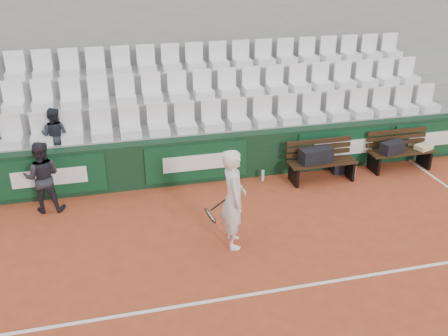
% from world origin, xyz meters
% --- Properties ---
extents(ground, '(80.00, 80.00, 0.00)m').
position_xyz_m(ground, '(0.00, 0.00, 0.00)').
color(ground, '#A84426').
rests_on(ground, ground).
extents(court_baseline, '(18.00, 0.06, 0.01)m').
position_xyz_m(court_baseline, '(0.00, 0.00, 0.00)').
color(court_baseline, white).
rests_on(court_baseline, ground).
extents(back_barrier, '(18.00, 0.34, 1.00)m').
position_xyz_m(back_barrier, '(0.07, 3.99, 0.50)').
color(back_barrier, '#10311B').
rests_on(back_barrier, ground).
extents(grandstand_tier_front, '(18.00, 0.95, 1.00)m').
position_xyz_m(grandstand_tier_front, '(0.00, 4.62, 0.50)').
color(grandstand_tier_front, gray).
rests_on(grandstand_tier_front, ground).
extents(grandstand_tier_mid, '(18.00, 0.95, 1.45)m').
position_xyz_m(grandstand_tier_mid, '(0.00, 5.58, 0.72)').
color(grandstand_tier_mid, gray).
rests_on(grandstand_tier_mid, ground).
extents(grandstand_tier_back, '(18.00, 0.95, 1.90)m').
position_xyz_m(grandstand_tier_back, '(0.00, 6.53, 0.95)').
color(grandstand_tier_back, '#959593').
rests_on(grandstand_tier_back, ground).
extents(grandstand_rear_wall, '(18.00, 0.30, 4.40)m').
position_xyz_m(grandstand_rear_wall, '(0.00, 7.15, 2.20)').
color(grandstand_rear_wall, gray).
rests_on(grandstand_rear_wall, ground).
extents(seat_row_front, '(11.90, 0.44, 0.63)m').
position_xyz_m(seat_row_front, '(0.00, 4.45, 1.31)').
color(seat_row_front, white).
rests_on(seat_row_front, grandstand_tier_front).
extents(seat_row_mid, '(11.90, 0.44, 0.63)m').
position_xyz_m(seat_row_mid, '(0.00, 5.40, 1.77)').
color(seat_row_mid, white).
rests_on(seat_row_mid, grandstand_tier_mid).
extents(seat_row_back, '(11.90, 0.44, 0.63)m').
position_xyz_m(seat_row_back, '(0.00, 6.35, 2.21)').
color(seat_row_back, white).
rests_on(seat_row_back, grandstand_tier_back).
extents(bench_left, '(1.50, 0.56, 0.45)m').
position_xyz_m(bench_left, '(2.49, 3.36, 0.23)').
color(bench_left, black).
rests_on(bench_left, ground).
extents(bench_right, '(1.50, 0.56, 0.45)m').
position_xyz_m(bench_right, '(4.47, 3.48, 0.23)').
color(bench_right, '#311D0E').
rests_on(bench_right, ground).
extents(sports_bag_left, '(0.76, 0.41, 0.31)m').
position_xyz_m(sports_bag_left, '(2.34, 3.38, 0.60)').
color(sports_bag_left, black).
rests_on(sports_bag_left, bench_left).
extents(sports_bag_right, '(0.62, 0.43, 0.26)m').
position_xyz_m(sports_bag_right, '(4.20, 3.43, 0.58)').
color(sports_bag_right, black).
rests_on(sports_bag_right, bench_right).
extents(towel, '(0.44, 0.37, 0.10)m').
position_xyz_m(towel, '(5.03, 3.45, 0.50)').
color(towel, '#D2CA88').
rests_on(towel, bench_right).
extents(sports_bag_ground, '(0.53, 0.36, 0.30)m').
position_xyz_m(sports_bag_ground, '(3.14, 3.62, 0.15)').
color(sports_bag_ground, black).
rests_on(sports_bag_ground, ground).
extents(water_bottle_near, '(0.07, 0.07, 0.25)m').
position_xyz_m(water_bottle_near, '(1.23, 3.64, 0.12)').
color(water_bottle_near, silver).
rests_on(water_bottle_near, ground).
extents(water_bottle_far, '(0.07, 0.07, 0.26)m').
position_xyz_m(water_bottle_far, '(3.26, 3.33, 0.13)').
color(water_bottle_far, silver).
rests_on(water_bottle_far, ground).
extents(tennis_player, '(0.74, 0.69, 1.78)m').
position_xyz_m(tennis_player, '(-0.04, 1.40, 0.89)').
color(tennis_player, silver).
rests_on(tennis_player, ground).
extents(ball_kid, '(0.75, 0.61, 1.44)m').
position_xyz_m(ball_kid, '(-3.28, 3.43, 0.72)').
color(ball_kid, black).
rests_on(ball_kid, ground).
extents(spectator_c, '(0.69, 0.62, 1.19)m').
position_xyz_m(spectator_c, '(-3.05, 4.50, 1.60)').
color(spectator_c, '#1D232C').
rests_on(spectator_c, grandstand_tier_front).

